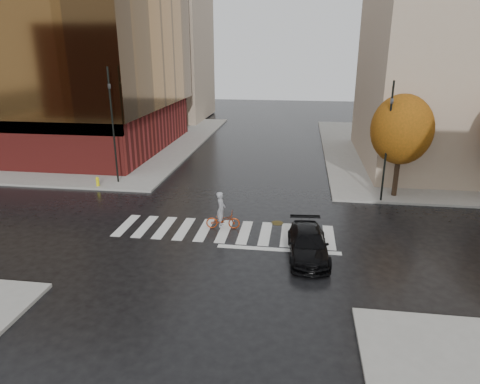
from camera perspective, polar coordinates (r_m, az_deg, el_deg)
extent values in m
plane|color=black|center=(22.46, -2.34, -5.75)|extent=(120.00, 120.00, 0.00)
cube|color=gray|center=(48.87, -22.67, 6.45)|extent=(30.00, 30.00, 0.15)
cube|color=silver|center=(22.91, -2.11, -5.22)|extent=(12.00, 3.00, 0.01)
cube|color=maroon|center=(46.55, -25.90, 8.07)|extent=(26.00, 18.00, 4.00)
cube|color=#94602B|center=(46.00, -27.37, 17.86)|extent=(27.00, 19.00, 12.00)
cube|color=tan|center=(39.36, 29.03, 16.32)|extent=(16.00, 16.00, 18.00)
cube|color=tan|center=(60.42, -11.62, 19.23)|extent=(14.00, 12.00, 20.00)
cylinder|color=black|center=(29.22, 20.11, 2.20)|extent=(0.32, 0.32, 2.80)
ellipsoid|color=#994C0E|center=(28.58, 20.76, 7.81)|extent=(3.80, 3.80, 4.37)
imported|color=black|center=(20.25, 9.06, -6.87)|extent=(2.12, 4.52, 1.28)
imported|color=#98300D|center=(23.07, -2.29, -3.76)|extent=(1.88, 0.81, 0.96)
imported|color=gray|center=(22.86, -2.55, -2.31)|extent=(0.53, 0.75, 1.95)
cylinder|color=black|center=(30.95, -16.58, 8.35)|extent=(0.12, 0.12, 7.94)
imported|color=black|center=(30.60, -17.09, 13.65)|extent=(0.23, 0.21, 0.99)
cylinder|color=black|center=(27.44, 19.02, 6.20)|extent=(0.12, 0.12, 7.34)
imported|color=black|center=(27.04, 19.63, 11.71)|extent=(0.19, 0.22, 0.92)
cylinder|color=yellow|center=(31.25, -18.45, 1.24)|extent=(0.21, 0.21, 0.53)
sphere|color=yellow|center=(31.17, -18.50, 1.71)|extent=(0.23, 0.23, 0.23)
cylinder|color=#4C3F1B|center=(23.99, 4.99, -4.14)|extent=(0.89, 0.89, 0.01)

